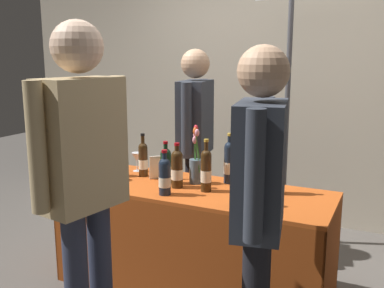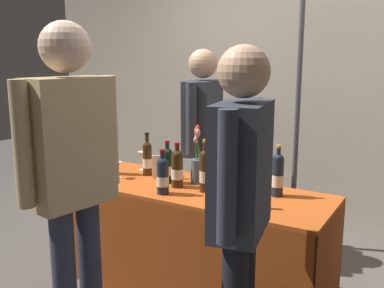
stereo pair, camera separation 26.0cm
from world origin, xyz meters
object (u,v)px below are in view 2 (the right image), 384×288
at_px(display_bottle_0, 80,157).
at_px(booth_signpost, 299,88).
at_px(wine_glass_mid, 117,166).
at_px(taster_foreground_right, 72,167).
at_px(wine_glass_near_vendor, 143,156).
at_px(tasting_table, 192,219).
at_px(flower_vase, 197,164).
at_px(vendor_presenter, 203,133).
at_px(featured_wine_bottle, 278,174).

xyz_separation_m(display_bottle_0, booth_signpost, (1.20, 1.27, 0.47)).
distance_m(wine_glass_mid, taster_foreground_right, 1.01).
bearing_deg(wine_glass_near_vendor, booth_signpost, 43.11).
height_order(tasting_table, flower_vase, flower_vase).
distance_m(display_bottle_0, wine_glass_near_vendor, 0.48).
bearing_deg(wine_glass_mid, booth_signpost, 50.47).
height_order(wine_glass_mid, taster_foreground_right, taster_foreground_right).
bearing_deg(flower_vase, vendor_presenter, 115.42).
height_order(wine_glass_near_vendor, taster_foreground_right, taster_foreground_right).
bearing_deg(display_bottle_0, vendor_presenter, 53.99).
height_order(tasting_table, display_bottle_0, display_bottle_0).
distance_m(featured_wine_bottle, vendor_presenter, 0.95).
relative_size(tasting_table, wine_glass_mid, 15.52).
relative_size(wine_glass_mid, vendor_presenter, 0.07).
relative_size(wine_glass_near_vendor, vendor_presenter, 0.09).
relative_size(tasting_table, booth_signpost, 0.84).
bearing_deg(vendor_presenter, featured_wine_bottle, 49.77).
height_order(flower_vase, vendor_presenter, vendor_presenter).
distance_m(display_bottle_0, wine_glass_mid, 0.28).
distance_m(wine_glass_mid, vendor_presenter, 0.77).
distance_m(featured_wine_bottle, flower_vase, 0.58).
bearing_deg(taster_foreground_right, tasting_table, 2.02).
bearing_deg(vendor_presenter, booth_signpost, 117.43).
height_order(tasting_table, taster_foreground_right, taster_foreground_right).
distance_m(featured_wine_bottle, wine_glass_near_vendor, 1.13).
bearing_deg(wine_glass_near_vendor, wine_glass_mid, -93.93).
bearing_deg(wine_glass_mid, wine_glass_near_vendor, 86.07).
xyz_separation_m(wine_glass_near_vendor, taster_foreground_right, (0.44, -1.15, 0.23)).
height_order(display_bottle_0, booth_signpost, booth_signpost).
distance_m(display_bottle_0, booth_signpost, 1.81).
height_order(display_bottle_0, wine_glass_mid, display_bottle_0).
bearing_deg(booth_signpost, display_bottle_0, -133.41).
distance_m(flower_vase, taster_foreground_right, 1.07).
bearing_deg(featured_wine_bottle, flower_vase, -177.95).
xyz_separation_m(tasting_table, wine_glass_mid, (-0.59, -0.08, 0.32)).
bearing_deg(featured_wine_bottle, vendor_presenter, 149.71).
relative_size(wine_glass_near_vendor, taster_foreground_right, 0.08).
height_order(display_bottle_0, flower_vase, flower_vase).
bearing_deg(wine_glass_mid, display_bottle_0, -155.25).
height_order(featured_wine_bottle, wine_glass_mid, featured_wine_bottle).
distance_m(vendor_presenter, booth_signpost, 0.86).
xyz_separation_m(tasting_table, taster_foreground_right, (-0.13, -0.95, 0.57)).
xyz_separation_m(wine_glass_near_vendor, flower_vase, (0.55, -0.10, 0.03)).
xyz_separation_m(featured_wine_bottle, wine_glass_near_vendor, (-1.12, 0.08, -0.03)).
xyz_separation_m(featured_wine_bottle, taster_foreground_right, (-0.69, -1.07, 0.19)).
distance_m(tasting_table, wine_glass_near_vendor, 0.69).
bearing_deg(flower_vase, tasting_table, -78.01).
xyz_separation_m(featured_wine_bottle, wine_glass_mid, (-1.14, -0.20, -0.05)).
xyz_separation_m(vendor_presenter, booth_signpost, (0.63, 0.48, 0.36)).
distance_m(wine_glass_near_vendor, flower_vase, 0.56).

